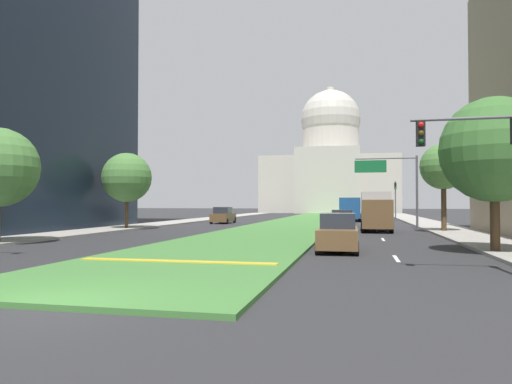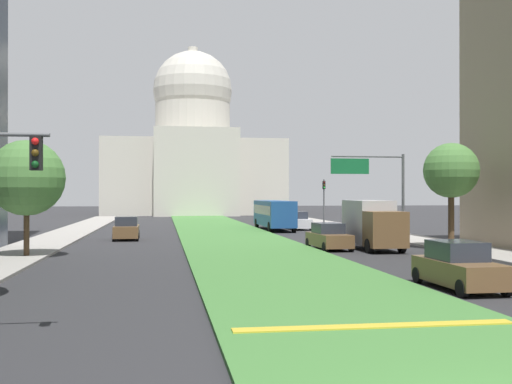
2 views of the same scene
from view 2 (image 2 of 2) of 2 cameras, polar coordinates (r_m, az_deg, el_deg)
name	(u,v)px [view 2 (image 2 of 2)]	position (r m, az deg, el deg)	size (l,w,h in m)	color
ground_plane	(218,230)	(62.17, -3.52, -3.54)	(260.00, 260.00, 0.00)	#2B2B2D
grass_median	(223,233)	(56.83, -3.04, -3.78)	(8.39, 96.73, 0.14)	#427A38
median_curb_nose	(376,326)	(16.71, 11.04, -12.07)	(7.55, 0.50, 0.04)	gold
lane_dashes_right	(327,237)	(51.83, 6.61, -4.20)	(0.16, 61.12, 0.01)	silver
sidewalk_left	(56,238)	(51.89, -18.00, -4.10)	(4.00, 96.73, 0.15)	#9E9991
sidewalk_right	(389,235)	(54.77, 12.24, -3.90)	(4.00, 96.73, 0.15)	#9E9991
capitol_building	(193,155)	(115.20, -5.85, 3.46)	(31.86, 27.60, 31.16)	beige
traffic_light_far_right	(324,197)	(65.86, 6.31, -0.47)	(0.28, 0.35, 5.20)	#515456
overhead_guide_sign	(376,180)	(44.92, 11.05, 1.12)	(5.49, 0.20, 6.50)	#515456
street_tree_left_mid	(27,178)	(37.05, -20.46, 1.22)	(4.28, 4.28, 6.67)	#4C3823
street_tree_right_mid	(451,171)	(42.08, 17.61, 1.86)	(3.59, 3.59, 6.95)	#4C3823
sedan_lead_stopped	(458,267)	(24.73, 18.22, -6.59)	(1.95, 4.58, 1.81)	brown
sedan_midblock	(329,237)	(40.51, 6.74, -4.16)	(2.16, 4.60, 1.73)	brown
sedan_distant	(126,229)	(49.89, -11.90, -3.36)	(2.05, 4.49, 1.85)	brown
sedan_far_horizon	(298,221)	(62.96, 3.91, -2.72)	(2.04, 4.63, 1.84)	silver
box_truck_delivery	(373,224)	(40.74, 10.73, -2.92)	(2.40, 6.40, 3.20)	brown
city_bus	(274,212)	(62.26, 1.66, -1.90)	(2.62, 11.00, 2.95)	#1E4C8C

